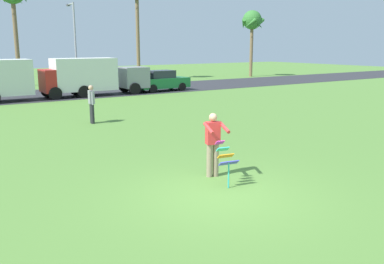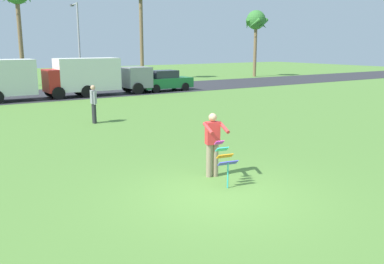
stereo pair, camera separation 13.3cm
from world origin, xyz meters
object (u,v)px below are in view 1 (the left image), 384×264
(kite_held, at_px, (226,157))
(person_walker_near, at_px, (92,103))
(parked_truck_grey_van, at_px, (96,75))
(streetlight_pole, at_px, (75,39))
(parked_truck_red_cab, at_px, (9,79))
(parked_car_green, at_px, (162,81))
(palm_tree_far_left, at_px, (252,22))
(person_kite_flyer, at_px, (213,142))

(kite_held, relative_size, person_walker_near, 0.64)
(kite_held, distance_m, parked_truck_grey_van, 20.74)
(streetlight_pole, bearing_deg, parked_truck_red_cab, -132.05)
(kite_held, xyz_separation_m, parked_car_green, (9.62, 20.27, 0.03))
(parked_truck_red_cab, xyz_separation_m, streetlight_pole, (6.73, 7.47, 2.59))
(parked_car_green, bearing_deg, parked_truck_red_cab, 179.99)
(parked_truck_grey_van, bearing_deg, parked_car_green, -0.01)
(parked_truck_red_cab, bearing_deg, palm_tree_far_left, 16.33)
(person_kite_flyer, relative_size, parked_truck_red_cab, 0.26)
(parked_truck_grey_van, relative_size, parked_car_green, 1.58)
(person_kite_flyer, xyz_separation_m, parked_truck_grey_van, (4.14, 19.48, 0.46))
(parked_truck_grey_van, height_order, streetlight_pole, streetlight_pole)
(kite_held, distance_m, parked_truck_red_cab, 20.32)
(parked_truck_grey_van, distance_m, person_walker_near, 10.96)
(parked_truck_red_cab, bearing_deg, person_kite_flyer, -85.56)
(person_kite_flyer, xyz_separation_m, kite_held, (-0.19, -0.79, -0.21))
(parked_truck_red_cab, distance_m, parked_truck_grey_van, 5.66)
(palm_tree_far_left, relative_size, person_walker_near, 4.22)
(kite_held, relative_size, streetlight_pole, 0.16)
(person_kite_flyer, bearing_deg, kite_held, -103.58)
(kite_held, bearing_deg, parked_car_green, 64.60)
(person_kite_flyer, distance_m, parked_car_green, 21.64)
(kite_held, height_order, person_walker_near, person_walker_near)
(person_kite_flyer, height_order, kite_held, person_kite_flyer)
(person_kite_flyer, height_order, parked_car_green, person_kite_flyer)
(parked_truck_grey_van, bearing_deg, kite_held, -102.07)
(streetlight_pole, bearing_deg, person_kite_flyer, -100.97)
(palm_tree_far_left, height_order, streetlight_pole, palm_tree_far_left)
(kite_held, xyz_separation_m, palm_tree_far_left, (25.73, 28.20, 5.23))
(parked_car_green, xyz_separation_m, streetlight_pole, (-4.21, 7.47, 3.22))
(palm_tree_far_left, relative_size, streetlight_pole, 1.04)
(parked_truck_grey_van, height_order, palm_tree_far_left, palm_tree_far_left)
(person_kite_flyer, height_order, parked_truck_grey_van, parked_truck_grey_van)
(parked_car_green, relative_size, streetlight_pole, 0.61)
(streetlight_pole, bearing_deg, kite_held, -101.04)
(palm_tree_far_left, distance_m, person_walker_near, 31.64)
(person_kite_flyer, bearing_deg, palm_tree_far_left, 47.02)
(person_kite_flyer, distance_m, parked_truck_grey_van, 19.92)
(parked_truck_red_cab, xyz_separation_m, palm_tree_far_left, (27.05, 7.93, 4.57))
(person_kite_flyer, bearing_deg, parked_truck_red_cab, 94.44)
(parked_car_green, xyz_separation_m, palm_tree_far_left, (16.11, 7.93, 5.21))
(person_kite_flyer, height_order, streetlight_pole, streetlight_pole)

